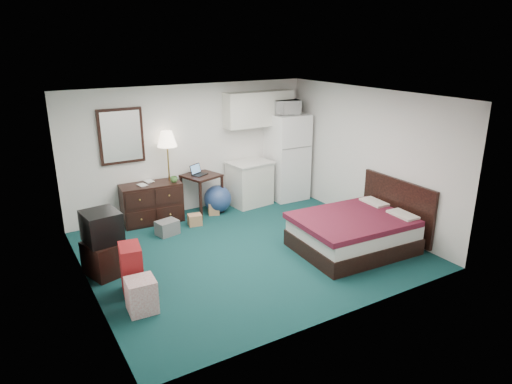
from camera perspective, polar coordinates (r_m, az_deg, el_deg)
floor at (r=7.60m, az=-0.98°, el=-7.18°), size 5.00×4.50×0.01m
ceiling at (r=6.89m, az=-1.09°, el=11.89°), size 5.00×4.50×0.01m
walls at (r=7.15m, az=-1.03°, el=1.89°), size 5.01×4.51×2.50m
mirror at (r=8.58m, az=-16.50°, el=6.71°), size 0.80×0.06×1.00m
upper_cabinets at (r=9.47m, az=0.38°, el=10.36°), size 1.50×0.35×0.70m
headboard at (r=8.22m, az=17.22°, el=-1.86°), size 0.06×1.56×1.00m
dresser at (r=8.79m, az=-12.91°, el=-1.34°), size 1.14×0.58×0.75m
floor_lamp at (r=8.83m, az=-10.81°, el=2.08°), size 0.43×0.43×1.69m
desk at (r=9.07m, az=-6.77°, el=-0.24°), size 0.78×0.78×0.79m
exercise_ball at (r=9.13m, az=-4.82°, el=-0.86°), size 0.61×0.61×0.55m
kitchen_counter at (r=9.50m, az=-0.78°, el=1.03°), size 0.87×0.70×0.88m
fridge at (r=9.82m, az=3.89°, el=4.44°), size 0.77×0.77×1.83m
bed at (r=7.65m, az=12.02°, el=-5.06°), size 1.87×1.49×0.57m
tv_stand at (r=7.12m, az=-18.30°, el=-7.81°), size 0.64×0.67×0.50m
suitcase at (r=6.45m, az=-15.28°, el=-9.34°), size 0.34×0.47×0.70m
retail_box at (r=6.09m, az=-14.12°, el=-12.41°), size 0.38×0.38×0.44m
file_bin at (r=8.26m, az=-11.03°, el=-4.39°), size 0.42×0.35×0.26m
cardboard_box_a at (r=8.59m, az=-7.66°, el=-3.46°), size 0.28×0.25×0.21m
cardboard_box_b at (r=9.09m, az=-5.33°, el=-1.99°), size 0.28×0.30×0.25m
laptop at (r=8.91m, az=-7.07°, el=2.73°), size 0.36×0.34×0.20m
crt_tv at (r=6.95m, az=-18.76°, el=-4.14°), size 0.56×0.59×0.46m
microwave at (r=9.57m, az=3.83°, el=10.74°), size 0.59×0.42×0.36m
book_a at (r=8.56m, az=-14.52°, el=1.34°), size 0.15×0.04×0.20m
book_b at (r=8.75m, az=-13.74°, el=1.81°), size 0.15×0.04×0.21m
mug at (r=8.67m, az=-10.22°, el=1.65°), size 0.15×0.13×0.14m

